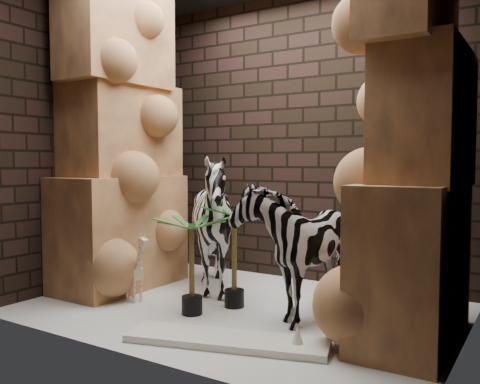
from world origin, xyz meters
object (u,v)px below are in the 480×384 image
Objects in this scene: palm_front at (234,255)px; palm_back at (192,265)px; giraffe_toy at (133,265)px; zebra_right at (303,236)px; surfboard at (227,340)px; zebra_left at (214,232)px.

palm_front is 1.10× the size of palm_back.
zebra_right is at bearing 39.34° from giraffe_toy.
surfboard is (0.61, -0.40, -0.38)m from palm_back.
giraffe_toy is 0.94m from palm_front.
zebra_left is at bearing 147.63° from palm_front.
zebra_right reaches higher than surfboard.
palm_back is 0.58× the size of surfboard.
palm_back is 0.82m from surfboard.
zebra_left reaches higher than palm_back.
zebra_left reaches higher than palm_front.
zebra_left is 2.02× the size of giraffe_toy.
giraffe_toy is 0.71× the size of palm_front.
palm_back is at bearing -140.49° from zebra_right.
palm_back is (-0.18, -0.36, -0.04)m from palm_front.
zebra_right reaches higher than palm_front.
zebra_right is 0.97m from zebra_left.
palm_front is (0.39, -0.25, -0.14)m from zebra_left.
palm_front is at bearing 40.95° from giraffe_toy.
zebra_right reaches higher than giraffe_toy.
zebra_left is 1.59× the size of palm_back.
palm_back reaches higher than giraffe_toy.
giraffe_toy is 0.46× the size of surfboard.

